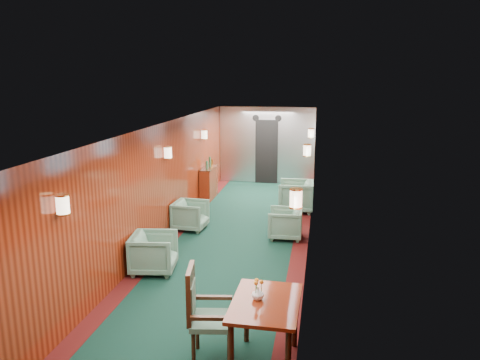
# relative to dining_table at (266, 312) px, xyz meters

# --- Properties ---
(room) EXTENTS (12.00, 12.10, 2.40)m
(room) POSITION_rel_dining_table_xyz_m (-1.14, 3.67, 0.94)
(room) COLOR black
(room) RESTS_ON ground
(bulkhead) EXTENTS (2.98, 0.17, 2.39)m
(bulkhead) POSITION_rel_dining_table_xyz_m (-1.14, 9.59, 0.49)
(bulkhead) COLOR silver
(bulkhead) RESTS_ON ground
(windows_right) EXTENTS (0.02, 8.60, 0.80)m
(windows_right) POSITION_rel_dining_table_xyz_m (0.35, 3.92, 0.76)
(windows_right) COLOR silver
(windows_right) RESTS_ON ground
(wall_sconces) EXTENTS (2.97, 7.97, 0.25)m
(wall_sconces) POSITION_rel_dining_table_xyz_m (-1.14, 4.24, 1.10)
(wall_sconces) COLOR #FFEAC6
(wall_sconces) RESTS_ON ground
(dining_table) EXTENTS (0.79, 1.11, 0.82)m
(dining_table) POSITION_rel_dining_table_xyz_m (0.00, 0.00, 0.00)
(dining_table) COLOR maroon
(dining_table) RESTS_ON ground
(side_chair) EXTENTS (0.60, 0.62, 1.17)m
(side_chair) POSITION_rel_dining_table_xyz_m (-0.75, 0.01, -0.06)
(side_chair) COLOR #1F4838
(side_chair) RESTS_ON ground
(credenza) EXTENTS (0.31, 0.98, 1.16)m
(credenza) POSITION_rel_dining_table_xyz_m (-2.48, 7.34, -0.24)
(credenza) COLOR maroon
(credenza) RESTS_ON ground
(flower_vase) EXTENTS (0.17, 0.17, 0.15)m
(flower_vase) POSITION_rel_dining_table_xyz_m (-0.10, 0.03, 0.21)
(flower_vase) COLOR beige
(flower_vase) RESTS_ON dining_table
(armchair_left_near) EXTENTS (0.85, 0.83, 0.69)m
(armchair_left_near) POSITION_rel_dining_table_xyz_m (-2.23, 2.35, -0.35)
(armchair_left_near) COLOR #1F4838
(armchair_left_near) RESTS_ON ground
(armchair_left_far) EXTENTS (0.75, 0.73, 0.64)m
(armchair_left_far) POSITION_rel_dining_table_xyz_m (-2.24, 4.68, -0.37)
(armchair_left_far) COLOR #1F4838
(armchair_left_far) RESTS_ON ground
(armchair_right_near) EXTENTS (0.71, 0.69, 0.63)m
(armchair_right_near) POSITION_rel_dining_table_xyz_m (-0.14, 4.47, -0.38)
(armchair_right_near) COLOR #1F4838
(armchair_right_near) RESTS_ON ground
(armchair_right_far) EXTENTS (0.87, 0.85, 0.78)m
(armchair_right_far) POSITION_rel_dining_table_xyz_m (-0.03, 6.51, -0.30)
(armchair_right_far) COLOR #1F4838
(armchair_right_far) RESTS_ON ground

